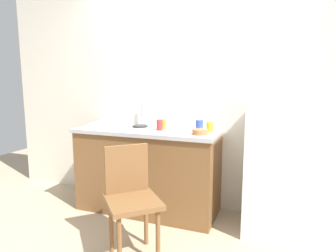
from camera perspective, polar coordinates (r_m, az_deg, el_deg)
ground_plane at (r=2.71m, az=-2.59°, el=-22.47°), size 8.00×8.00×0.00m
back_wall at (r=3.26m, az=4.27°, el=7.62°), size 4.80×0.10×2.68m
cabinet_base at (r=3.21m, az=-3.91°, el=-8.90°), size 1.50×0.60×0.87m
countertop at (r=3.10m, az=-4.00°, el=-0.90°), size 1.54×0.64×0.04m
faucet at (r=3.38m, az=-5.04°, el=2.29°), size 0.02×0.02×0.24m
refrigerator at (r=2.90m, az=21.12°, el=-8.30°), size 0.60×0.59×1.17m
chair at (r=2.40m, az=-7.27°, el=-13.48°), size 0.57×0.57×0.89m
dish_tray at (r=3.27m, az=-12.50°, el=0.21°), size 0.28×0.20×0.05m
terracotta_bowl at (r=2.77m, az=6.32°, el=-1.15°), size 0.15×0.15×0.05m
hotplate at (r=3.22m, az=-5.52°, el=-0.01°), size 0.17×0.17×0.02m
cup_yellow at (r=2.91m, az=8.28°, el=-0.17°), size 0.07×0.07×0.10m
cup_red at (r=2.99m, az=-1.67°, el=0.20°), size 0.06×0.06×0.11m
cup_blue at (r=3.03m, az=6.20°, el=0.21°), size 0.08×0.08×0.10m
cup_orange at (r=3.08m, az=-1.01°, el=0.38°), size 0.07×0.07×0.10m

